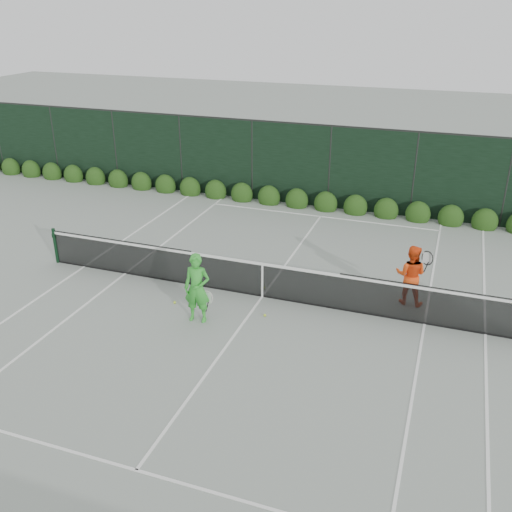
% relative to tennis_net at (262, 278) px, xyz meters
% --- Properties ---
extents(ground, '(80.00, 80.00, 0.00)m').
position_rel_tennis_net_xyz_m(ground, '(0.02, 0.00, -0.53)').
color(ground, gray).
rests_on(ground, ground).
extents(tennis_net, '(12.90, 0.10, 1.07)m').
position_rel_tennis_net_xyz_m(tennis_net, '(0.00, 0.00, 0.00)').
color(tennis_net, black).
rests_on(tennis_net, ground).
extents(player_woman, '(0.69, 0.49, 1.73)m').
position_rel_tennis_net_xyz_m(player_woman, '(-1.05, -1.63, 0.33)').
color(player_woman, green).
rests_on(player_woman, ground).
extents(player_man, '(0.90, 0.65, 1.58)m').
position_rel_tennis_net_xyz_m(player_man, '(3.64, 0.95, 0.26)').
color(player_man, '#FE4D15').
rests_on(player_man, ground).
extents(court_lines, '(11.03, 23.83, 0.01)m').
position_rel_tennis_net_xyz_m(court_lines, '(0.02, 0.00, -0.53)').
color(court_lines, white).
rests_on(court_lines, ground).
extents(windscreen_fence, '(32.00, 21.07, 3.06)m').
position_rel_tennis_net_xyz_m(windscreen_fence, '(0.02, -2.71, 0.98)').
color(windscreen_fence, black).
rests_on(windscreen_fence, ground).
extents(hedge_row, '(31.66, 0.65, 0.94)m').
position_rel_tennis_net_xyz_m(hedge_row, '(0.02, 7.15, -0.30)').
color(hedge_row, '#18380F').
rests_on(hedge_row, ground).
extents(tennis_balls, '(2.45, 1.60, 0.07)m').
position_rel_tennis_net_xyz_m(tennis_balls, '(-0.54, -0.53, -0.50)').
color(tennis_balls, '#BFDE31').
rests_on(tennis_balls, ground).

